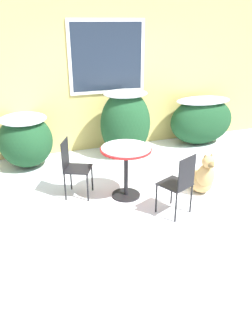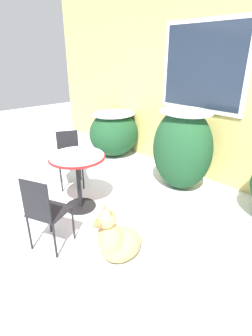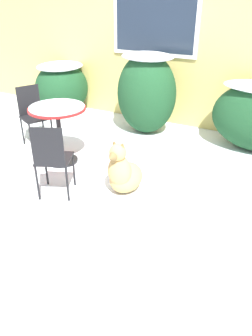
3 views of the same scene
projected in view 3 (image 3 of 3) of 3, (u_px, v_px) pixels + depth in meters
The scene contains 8 objects.
ground_plane at pixel (81, 168), 4.33m from camera, with size 16.00×16.00×0.00m, color silver.
house_wall at pixel (154, 24), 5.27m from camera, with size 8.00×0.10×3.19m.
shrub_left at pixel (62, 86), 6.13m from camera, with size 0.94×1.04×0.93m.
shrub_middle at pixel (146, 92), 5.16m from camera, with size 0.96×0.79×1.27m.
patio_table at pixel (58, 119), 4.23m from camera, with size 0.73×0.73×0.78m.
patio_chair_near_table at pixel (33, 113), 4.82m from camera, with size 0.49×0.49×0.87m.
patio_chair_far_side at pixel (52, 158), 3.53m from camera, with size 0.49×0.49×0.87m.
dog at pixel (124, 174), 3.71m from camera, with size 0.38×0.66×0.67m.
Camera 3 is at (2.34, -3.07, 2.06)m, focal length 35.00 mm.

